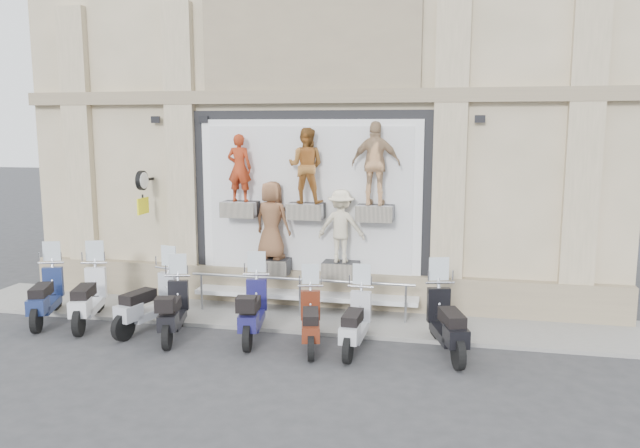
{
  "coord_description": "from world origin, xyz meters",
  "views": [
    {
      "loc": [
        3.24,
        -10.81,
        4.21
      ],
      "look_at": [
        0.47,
        1.9,
        2.15
      ],
      "focal_mm": 35.0,
      "sensor_mm": 36.0,
      "label": 1
    }
  ],
  "objects_px": {
    "scooter_b": "(88,286)",
    "scooter_g": "(355,311)",
    "scooter_e": "(253,299)",
    "scooter_f": "(311,310)",
    "scooter_a": "(45,285)",
    "clock_sign_bracket": "(143,187)",
    "scooter_c": "(148,291)",
    "scooter_h": "(447,310)",
    "scooter_d": "(173,299)",
    "guard_rail": "(300,299)"
  },
  "relations": [
    {
      "from": "scooter_b",
      "to": "scooter_c",
      "type": "height_order",
      "value": "scooter_b"
    },
    {
      "from": "clock_sign_bracket",
      "to": "scooter_c",
      "type": "xyz_separation_m",
      "value": [
        1.01,
        -1.83,
        -1.97
      ]
    },
    {
      "from": "scooter_c",
      "to": "scooter_f",
      "type": "relative_size",
      "value": 1.11
    },
    {
      "from": "clock_sign_bracket",
      "to": "scooter_g",
      "type": "xyz_separation_m",
      "value": [
        5.38,
        -2.09,
        -2.03
      ]
    },
    {
      "from": "scooter_b",
      "to": "scooter_g",
      "type": "relative_size",
      "value": 1.11
    },
    {
      "from": "guard_rail",
      "to": "scooter_e",
      "type": "relative_size",
      "value": 2.5
    },
    {
      "from": "guard_rail",
      "to": "scooter_a",
      "type": "relative_size",
      "value": 2.49
    },
    {
      "from": "scooter_h",
      "to": "scooter_c",
      "type": "bearing_deg",
      "value": 162.78
    },
    {
      "from": "scooter_c",
      "to": "scooter_f",
      "type": "distance_m",
      "value": 3.54
    },
    {
      "from": "scooter_a",
      "to": "scooter_c",
      "type": "xyz_separation_m",
      "value": [
        2.43,
        -0.02,
        0.01
      ]
    },
    {
      "from": "clock_sign_bracket",
      "to": "scooter_c",
      "type": "height_order",
      "value": "clock_sign_bracket"
    },
    {
      "from": "scooter_a",
      "to": "scooter_b",
      "type": "bearing_deg",
      "value": -18.02
    },
    {
      "from": "scooter_a",
      "to": "scooter_h",
      "type": "xyz_separation_m",
      "value": [
        8.5,
        -0.11,
        0.02
      ]
    },
    {
      "from": "scooter_d",
      "to": "scooter_b",
      "type": "bearing_deg",
      "value": 154.86
    },
    {
      "from": "scooter_b",
      "to": "scooter_g",
      "type": "xyz_separation_m",
      "value": [
        5.81,
        -0.32,
        -0.08
      ]
    },
    {
      "from": "scooter_b",
      "to": "guard_rail",
      "type": "bearing_deg",
      "value": -0.42
    },
    {
      "from": "scooter_g",
      "to": "scooter_b",
      "type": "bearing_deg",
      "value": 178.66
    },
    {
      "from": "scooter_c",
      "to": "scooter_h",
      "type": "relative_size",
      "value": 0.98
    },
    {
      "from": "scooter_b",
      "to": "scooter_h",
      "type": "xyz_separation_m",
      "value": [
        7.5,
        -0.15,
        -0.0
      ]
    },
    {
      "from": "guard_rail",
      "to": "clock_sign_bracket",
      "type": "bearing_deg",
      "value": 173.16
    },
    {
      "from": "guard_rail",
      "to": "scooter_c",
      "type": "relative_size",
      "value": 2.46
    },
    {
      "from": "guard_rail",
      "to": "scooter_d",
      "type": "distance_m",
      "value": 2.78
    },
    {
      "from": "guard_rail",
      "to": "scooter_g",
      "type": "xyz_separation_m",
      "value": [
        1.48,
        -1.62,
        0.3
      ]
    },
    {
      "from": "scooter_e",
      "to": "scooter_f",
      "type": "relative_size",
      "value": 1.09
    },
    {
      "from": "guard_rail",
      "to": "scooter_d",
      "type": "xyz_separation_m",
      "value": [
        -2.19,
        -1.68,
        0.33
      ]
    },
    {
      "from": "scooter_a",
      "to": "scooter_g",
      "type": "bearing_deg",
      "value": -22.79
    },
    {
      "from": "scooter_c",
      "to": "scooter_a",
      "type": "bearing_deg",
      "value": -166.16
    },
    {
      "from": "scooter_e",
      "to": "scooter_f",
      "type": "xyz_separation_m",
      "value": [
        1.25,
        -0.27,
        -0.07
      ]
    },
    {
      "from": "scooter_g",
      "to": "scooter_h",
      "type": "xyz_separation_m",
      "value": [
        1.69,
        0.16,
        0.08
      ]
    },
    {
      "from": "guard_rail",
      "to": "scooter_e",
      "type": "xyz_separation_m",
      "value": [
        -0.62,
        -1.41,
        0.36
      ]
    },
    {
      "from": "scooter_c",
      "to": "clock_sign_bracket",
      "type": "bearing_deg",
      "value": 133.08
    },
    {
      "from": "guard_rail",
      "to": "clock_sign_bracket",
      "type": "distance_m",
      "value": 4.57
    },
    {
      "from": "clock_sign_bracket",
      "to": "scooter_d",
      "type": "height_order",
      "value": "clock_sign_bracket"
    },
    {
      "from": "scooter_e",
      "to": "scooter_d",
      "type": "bearing_deg",
      "value": 179.65
    },
    {
      "from": "scooter_d",
      "to": "scooter_h",
      "type": "height_order",
      "value": "scooter_h"
    },
    {
      "from": "scooter_a",
      "to": "scooter_e",
      "type": "height_order",
      "value": "scooter_a"
    },
    {
      "from": "scooter_d",
      "to": "scooter_f",
      "type": "xyz_separation_m",
      "value": [
        2.82,
        0.01,
        -0.04
      ]
    },
    {
      "from": "clock_sign_bracket",
      "to": "scooter_e",
      "type": "height_order",
      "value": "clock_sign_bracket"
    },
    {
      "from": "scooter_d",
      "to": "scooter_e",
      "type": "distance_m",
      "value": 1.6
    },
    {
      "from": "scooter_c",
      "to": "scooter_g",
      "type": "xyz_separation_m",
      "value": [
        4.38,
        -0.26,
        -0.07
      ]
    },
    {
      "from": "scooter_b",
      "to": "scooter_e",
      "type": "xyz_separation_m",
      "value": [
        3.71,
        -0.11,
        -0.03
      ]
    },
    {
      "from": "scooter_h",
      "to": "scooter_g",
      "type": "bearing_deg",
      "value": 169.24
    },
    {
      "from": "clock_sign_bracket",
      "to": "scooter_f",
      "type": "height_order",
      "value": "clock_sign_bracket"
    },
    {
      "from": "scooter_g",
      "to": "guard_rail",
      "type": "bearing_deg",
      "value": 134.26
    },
    {
      "from": "scooter_b",
      "to": "scooter_f",
      "type": "height_order",
      "value": "scooter_b"
    },
    {
      "from": "scooter_g",
      "to": "scooter_a",
      "type": "bearing_deg",
      "value": 179.47
    },
    {
      "from": "clock_sign_bracket",
      "to": "scooter_f",
      "type": "relative_size",
      "value": 0.55
    },
    {
      "from": "clock_sign_bracket",
      "to": "scooter_h",
      "type": "height_order",
      "value": "clock_sign_bracket"
    },
    {
      "from": "guard_rail",
      "to": "scooter_a",
      "type": "height_order",
      "value": "scooter_a"
    },
    {
      "from": "scooter_d",
      "to": "clock_sign_bracket",
      "type": "bearing_deg",
      "value": 113.51
    }
  ]
}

